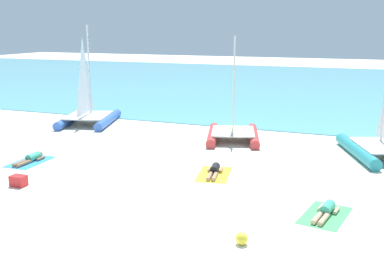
{
  "coord_description": "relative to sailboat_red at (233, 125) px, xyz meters",
  "views": [
    {
      "loc": [
        6.49,
        -11.97,
        5.12
      ],
      "look_at": [
        0.0,
        4.8,
        1.2
      ],
      "focal_mm": 42.98,
      "sensor_mm": 36.0,
      "label": 1
    }
  ],
  "objects": [
    {
      "name": "ground_plane",
      "position": [
        -0.77,
        1.89,
        -0.71
      ],
      "size": [
        120.0,
        120.0,
        0.0
      ],
      "primitive_type": "plane",
      "color": "silver"
    },
    {
      "name": "ocean_water",
      "position": [
        -0.77,
        22.55,
        -0.69
      ],
      "size": [
        120.0,
        40.0,
        0.05
      ],
      "primitive_type": "cube",
      "color": "#5BB2C1",
      "rests_on": "ground"
    },
    {
      "name": "sailboat_red",
      "position": [
        0.0,
        0.0,
        0.0
      ],
      "size": [
        3.26,
        4.17,
        4.79
      ],
      "rotation": [
        0.0,
        0.0,
        0.28
      ],
      "color": "#CC3838",
      "rests_on": "ground"
    },
    {
      "name": "sailboat_blue",
      "position": [
        -8.37,
        0.74,
        0.08
      ],
      "size": [
        3.63,
        4.62,
        5.29
      ],
      "rotation": [
        0.0,
        0.0,
        0.29
      ],
      "color": "blue",
      "rests_on": "ground"
    },
    {
      "name": "towel_left",
      "position": [
        -6.4,
        -6.28,
        -0.71
      ],
      "size": [
        1.14,
        1.93,
        0.01
      ],
      "primitive_type": "cube",
      "rotation": [
        0.0,
        0.0,
        0.02
      ],
      "color": "#338CD8",
      "rests_on": "ground"
    },
    {
      "name": "sunbather_left",
      "position": [
        -6.4,
        -6.21,
        -0.58
      ],
      "size": [
        0.55,
        1.56,
        0.3
      ],
      "rotation": [
        0.0,
        0.0,
        0.02
      ],
      "color": "#3FB28C",
      "rests_on": "towel_left"
    },
    {
      "name": "towel_middle",
      "position": [
        0.8,
        -5.17,
        -0.71
      ],
      "size": [
        1.41,
        2.06,
        0.01
      ],
      "primitive_type": "cube",
      "rotation": [
        0.0,
        0.0,
        0.17
      ],
      "color": "yellow",
      "rests_on": "ground"
    },
    {
      "name": "sunbather_middle",
      "position": [
        0.79,
        -5.11,
        -0.58
      ],
      "size": [
        0.67,
        1.56,
        0.3
      ],
      "rotation": [
        0.0,
        0.0,
        0.17
      ],
      "color": "black",
      "rests_on": "towel_middle"
    },
    {
      "name": "towel_right",
      "position": [
        4.86,
        -7.54,
        -0.71
      ],
      "size": [
        1.42,
        2.07,
        0.01
      ],
      "primitive_type": "cube",
      "rotation": [
        0.0,
        0.0,
        -0.18
      ],
      "color": "#4CB266",
      "rests_on": "ground"
    },
    {
      "name": "sunbather_right",
      "position": [
        4.87,
        -7.48,
        -0.58
      ],
      "size": [
        0.68,
        1.56,
        0.3
      ],
      "rotation": [
        0.0,
        0.0,
        -0.18
      ],
      "color": "#3FB28C",
      "rests_on": "towel_right"
    },
    {
      "name": "beach_ball",
      "position": [
        3.14,
        -10.08,
        -0.56
      ],
      "size": [
        0.31,
        0.31,
        0.31
      ],
      "primitive_type": "sphere",
      "color": "yellow",
      "rests_on": "ground"
    },
    {
      "name": "cooler_box",
      "position": [
        -4.85,
        -8.67,
        -0.53
      ],
      "size": [
        0.5,
        0.36,
        0.36
      ],
      "primitive_type": "cube",
      "color": "red",
      "rests_on": "ground"
    }
  ]
}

